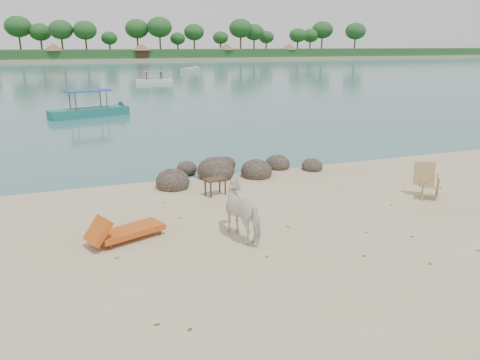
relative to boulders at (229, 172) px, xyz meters
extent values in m
plane|color=#346568|center=(-0.15, 84.27, -0.19)|extent=(400.00, 400.00, 0.00)
cube|color=tan|center=(-0.15, 164.27, -0.19)|extent=(420.00, 90.00, 1.40)
cube|color=#1E4C1E|center=(-0.15, 129.27, 1.71)|extent=(420.00, 18.00, 2.40)
ellipsoid|color=#2E241E|center=(-2.16, -0.63, 0.01)|extent=(1.11, 1.22, 0.83)
ellipsoid|color=#2E241E|center=(-0.46, 0.07, 0.04)|extent=(1.29, 1.42, 0.97)
ellipsoid|color=#2E241E|center=(0.94, -0.33, 0.00)|extent=(1.10, 1.21, 0.82)
ellipsoid|color=#2E241E|center=(2.14, 0.47, -0.03)|extent=(0.91, 1.00, 0.68)
ellipsoid|color=#2E241E|center=(3.24, -0.23, -0.05)|extent=(0.77, 0.85, 0.58)
ellipsoid|color=#2E241E|center=(-1.26, 1.07, -0.06)|extent=(0.74, 0.81, 0.55)
ellipsoid|color=#2E241E|center=(0.34, 1.27, -0.06)|extent=(0.73, 0.80, 0.55)
imported|color=silver|center=(-1.38, -5.30, 0.49)|extent=(1.11, 1.75, 1.36)
plane|color=brown|center=(3.45, -4.63, -0.18)|extent=(0.13, 0.13, 0.00)
plane|color=brown|center=(1.79, -8.08, -0.18)|extent=(0.14, 0.14, 0.00)
plane|color=brown|center=(-3.64, -8.62, -0.18)|extent=(0.14, 0.14, 0.00)
plane|color=brown|center=(2.86, -2.72, -0.18)|extent=(0.14, 0.14, 0.00)
plane|color=brown|center=(1.54, -6.13, -0.18)|extent=(0.10, 0.10, 0.00)
plane|color=brown|center=(-4.13, -8.29, -0.18)|extent=(0.11, 0.11, 0.00)
plane|color=brown|center=(-2.62, -3.50, -0.18)|extent=(0.11, 0.11, 0.00)
plane|color=brown|center=(-1.34, -6.53, -0.18)|extent=(0.13, 0.13, 0.00)
plane|color=brown|center=(2.44, -6.74, -0.18)|extent=(0.14, 0.14, 0.00)
plane|color=brown|center=(-0.13, -5.10, -0.18)|extent=(0.10, 0.10, 0.00)
plane|color=brown|center=(0.70, -7.25, -0.18)|extent=(0.11, 0.11, 0.00)
plane|color=brown|center=(-4.48, -5.45, -0.18)|extent=(0.14, 0.14, 0.00)
plane|color=brown|center=(3.32, -7.92, -0.18)|extent=(0.14, 0.14, 0.00)
plane|color=brown|center=(-2.73, -2.09, -0.18)|extent=(0.12, 0.12, 0.00)
camera|label=1|loc=(-5.20, -15.21, 4.38)|focal=35.00mm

